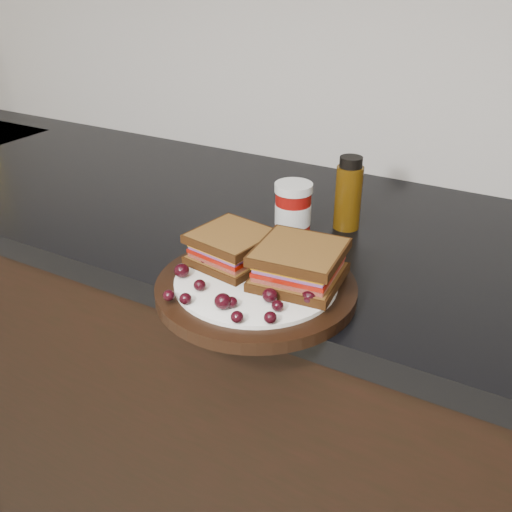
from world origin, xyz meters
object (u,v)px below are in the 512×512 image
Objects in this scene: plate at (256,288)px; oil_bottle at (349,193)px; condiment_jar at (293,210)px; sandwich_left at (232,247)px.

plate is 0.28m from oil_bottle.
plate is at bearing -78.36° from condiment_jar.
plate is at bearing -16.16° from sandwich_left.
sandwich_left reaches higher than plate.
oil_bottle is (0.03, 0.27, 0.05)m from plate.
sandwich_left is (-0.06, 0.03, 0.04)m from plate.
plate is 2.21× the size of oil_bottle.
sandwich_left is at bearing -95.01° from condiment_jar.
oil_bottle is at bearing 80.75° from sandwich_left.
plate is at bearing -95.82° from oil_bottle.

